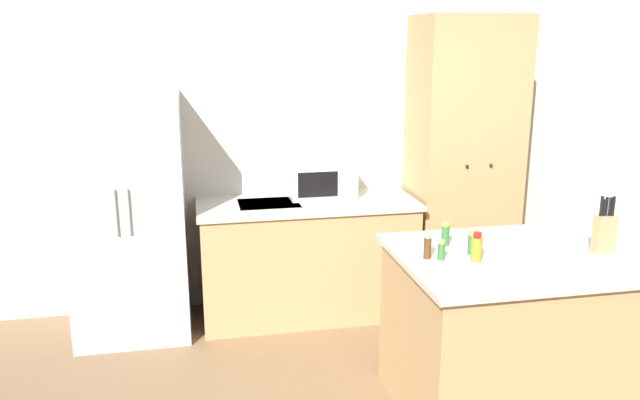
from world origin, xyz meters
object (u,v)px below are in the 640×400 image
Objects in this scene: pantry_cabinet at (462,164)px; knife_block at (604,232)px; spice_bottle_pale_salt at (427,247)px; microwave at (321,179)px; spice_bottle_short_red at (477,248)px; spice_bottle_green_herb at (473,243)px; spice_bottle_amber_oil at (445,234)px; refrigerator at (129,217)px; spice_bottle_tall_dark at (441,251)px.

knife_block is (0.11, -1.60, -0.07)m from pantry_cabinet.
pantry_cabinet is at bearing 60.30° from spice_bottle_pale_salt.
microwave is 3.19× the size of spice_bottle_short_red.
spice_bottle_short_red is (-0.62, -1.59, -0.11)m from pantry_cabinet.
spice_bottle_short_red is at bearing -105.71° from spice_bottle_green_herb.
pantry_cabinet is 16.11× the size of spice_bottle_pale_salt.
microwave is 3.62× the size of spice_bottle_amber_oil.
knife_block is at bearing -86.11° from pantry_cabinet.
refrigerator reaches higher than spice_bottle_tall_dark.
spice_bottle_short_red is at bearing 178.77° from knife_block.
knife_block reaches higher than spice_bottle_short_red.
microwave is 1.65m from spice_bottle_tall_dark.
refrigerator reaches higher than spice_bottle_green_herb.
spice_bottle_pale_salt is at bearing 173.82° from knife_block.
knife_block is 2.98× the size of spice_bottle_tall_dark.
knife_block is at bearing -1.23° from spice_bottle_short_red.
spice_bottle_short_red is at bearing -77.59° from spice_bottle_amber_oil.
microwave is 3.81× the size of spice_bottle_green_herb.
spice_bottle_short_red is (0.48, -1.68, -0.02)m from microwave.
spice_bottle_green_herb is 0.27m from spice_bottle_pale_salt.
refrigerator is at bearing 145.68° from spice_bottle_amber_oil.
microwave is 1.66m from spice_bottle_green_herb.
refrigerator is 12.28× the size of spice_bottle_pale_salt.
spice_bottle_tall_dark is (-0.79, -1.53, -0.14)m from pantry_cabinet.
spice_bottle_amber_oil is 0.19m from spice_bottle_green_herb.
microwave is at bearing 175.23° from pantry_cabinet.
knife_block is 2.05× the size of spice_bottle_short_red.
microwave is 3.56× the size of spice_bottle_pale_salt.
spice_bottle_pale_salt is (-0.06, 0.03, 0.02)m from spice_bottle_tall_dark.
spice_bottle_pale_salt is at bearing -81.20° from microwave.
spice_bottle_pale_salt is (0.25, -1.59, -0.03)m from microwave.
pantry_cabinet reaches higher than spice_bottle_pale_salt.
microwave is 2.08m from knife_block.
microwave is at bearing 100.80° from spice_bottle_tall_dark.
pantry_cabinet is 16.38× the size of spice_bottle_amber_oil.
pantry_cabinet is 1.71m from spice_bottle_short_red.
spice_bottle_pale_salt is (-0.96, 0.10, -0.05)m from knife_block.
knife_block is 2.29× the size of spice_bottle_pale_salt.
refrigerator reaches higher than spice_bottle_short_red.
spice_bottle_amber_oil is (-0.79, 0.29, -0.05)m from knife_block.
spice_bottle_tall_dark is 0.07m from spice_bottle_pale_salt.
knife_block reaches higher than spice_bottle_tall_dark.
spice_bottle_short_red reaches higher than spice_bottle_green_herb.
pantry_cabinet is 1.49m from spice_bottle_amber_oil.
refrigerator reaches higher than microwave.
microwave is at bearing 106.02° from spice_bottle_short_red.
pantry_cabinet is (2.51, 0.07, 0.27)m from refrigerator.
pantry_cabinet is 17.22× the size of spice_bottle_green_herb.
knife_block is 0.73m from spice_bottle_short_red.
spice_bottle_green_herb is (0.51, -1.58, -0.03)m from microwave.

